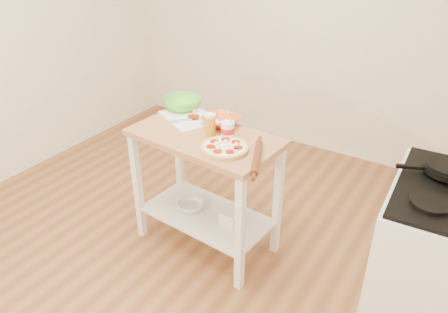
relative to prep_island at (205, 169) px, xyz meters
name	(u,v)px	position (x,y,z in m)	size (l,w,h in m)	color
room_shell	(153,83)	(-0.09, -0.36, 0.71)	(4.04, 4.54, 2.74)	#925C36
prep_island	(205,169)	(0.00, 0.00, 0.00)	(1.04, 0.62, 0.90)	#B27949
gas_stove	(446,264)	(1.55, 0.09, -0.16)	(0.74, 0.86, 1.11)	white
skillet	(447,169)	(1.42, 0.23, 0.34)	(0.38, 0.25, 0.03)	black
pizza	(225,147)	(0.22, -0.10, 0.28)	(0.30, 0.30, 0.05)	#DEB55F
cutting_board	(189,117)	(-0.25, 0.17, 0.27)	(0.49, 0.45, 0.04)	white
spatula	(180,121)	(-0.25, 0.07, 0.28)	(0.12, 0.13, 0.01)	#3BC19F
knife	(183,107)	(-0.38, 0.27, 0.28)	(0.25, 0.13, 0.01)	silver
orange_bowl	(221,121)	(0.01, 0.19, 0.29)	(0.25, 0.25, 0.06)	#D05C1E
green_bowl	(183,104)	(-0.38, 0.27, 0.31)	(0.28, 0.28, 0.09)	#5AD337
beer_pint	(210,125)	(0.03, 0.02, 0.34)	(0.07, 0.07, 0.15)	orange
yogurt_tub	(228,130)	(0.15, 0.05, 0.32)	(0.09, 0.09, 0.19)	white
rolling_pin	(257,157)	(0.45, -0.12, 0.28)	(0.04, 0.04, 0.39)	#5E2D15
shelf_glass_bowl	(191,205)	(-0.13, -0.01, -0.35)	(0.20, 0.20, 0.06)	silver
shelf_bin	(231,218)	(0.22, -0.02, -0.32)	(0.12, 0.12, 0.12)	white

